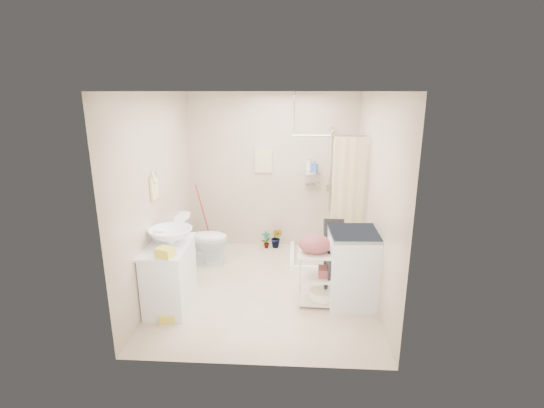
{
  "coord_description": "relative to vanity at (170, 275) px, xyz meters",
  "views": [
    {
      "loc": [
        0.37,
        -4.88,
        2.6
      ],
      "look_at": [
        0.07,
        0.25,
        1.13
      ],
      "focal_mm": 26.0,
      "sensor_mm": 36.0,
      "label": 1
    }
  ],
  "objects": [
    {
      "name": "floor",
      "position": [
        1.16,
        0.51,
        -0.4
      ],
      "size": [
        3.2,
        3.2,
        0.0
      ],
      "primitive_type": "plane",
      "color": "beige",
      "rests_on": "ground"
    },
    {
      "name": "ceiling",
      "position": [
        1.16,
        0.51,
        2.2
      ],
      "size": [
        2.8,
        3.2,
        0.04
      ],
      "primitive_type": "cube",
      "color": "silver",
      "rests_on": "ground"
    },
    {
      "name": "wall_back",
      "position": [
        1.16,
        2.11,
        0.9
      ],
      "size": [
        2.8,
        0.04,
        2.6
      ],
      "primitive_type": "cube",
      "color": "#C1AE96",
      "rests_on": "ground"
    },
    {
      "name": "wall_front",
      "position": [
        1.16,
        -1.09,
        0.9
      ],
      "size": [
        2.8,
        0.04,
        2.6
      ],
      "primitive_type": "cube",
      "color": "#C1AE96",
      "rests_on": "ground"
    },
    {
      "name": "wall_left",
      "position": [
        -0.24,
        0.51,
        0.9
      ],
      "size": [
        0.04,
        3.2,
        2.6
      ],
      "primitive_type": "cube",
      "color": "#C1AE96",
      "rests_on": "ground"
    },
    {
      "name": "wall_right",
      "position": [
        2.56,
        0.51,
        0.9
      ],
      "size": [
        0.04,
        3.2,
        2.6
      ],
      "primitive_type": "cube",
      "color": "#C1AE96",
      "rests_on": "ground"
    },
    {
      "name": "vanity",
      "position": [
        0.0,
        0.0,
        0.0
      ],
      "size": [
        0.55,
        0.93,
        0.8
      ],
      "primitive_type": "cube",
      "rotation": [
        0.0,
        0.0,
        0.04
      ],
      "color": "silver",
      "rests_on": "ground"
    },
    {
      "name": "sink",
      "position": [
        0.02,
        0.08,
        0.49
      ],
      "size": [
        0.56,
        0.56,
        0.18
      ],
      "primitive_type": "imported",
      "rotation": [
        0.0,
        0.0,
        -0.05
      ],
      "color": "white",
      "rests_on": "vanity"
    },
    {
      "name": "counter_basket",
      "position": [
        0.09,
        -0.35,
        0.45
      ],
      "size": [
        0.23,
        0.21,
        0.11
      ],
      "primitive_type": "cube",
      "rotation": [
        0.0,
        0.0,
        -0.37
      ],
      "color": "yellow",
      "rests_on": "vanity"
    },
    {
      "name": "floor_basket",
      "position": [
        0.07,
        -0.39,
        -0.33
      ],
      "size": [
        0.3,
        0.25,
        0.14
      ],
      "primitive_type": "cube",
      "rotation": [
        0.0,
        0.0,
        0.23
      ],
      "color": "yellow",
      "rests_on": "ground"
    },
    {
      "name": "toilet",
      "position": [
        0.12,
        1.25,
        -0.0
      ],
      "size": [
        0.8,
        0.48,
        0.8
      ],
      "primitive_type": "imported",
      "rotation": [
        0.0,
        0.0,
        1.61
      ],
      "color": "silver",
      "rests_on": "ground"
    },
    {
      "name": "mop",
      "position": [
        -0.04,
        1.95,
        0.16
      ],
      "size": [
        0.11,
        0.11,
        1.11
      ],
      "primitive_type": null,
      "rotation": [
        0.0,
        0.0,
        -0.08
      ],
      "color": "red",
      "rests_on": "ground"
    },
    {
      "name": "potted_plant_a",
      "position": [
        1.06,
        1.92,
        -0.25
      ],
      "size": [
        0.19,
        0.17,
        0.3
      ],
      "primitive_type": "imported",
      "rotation": [
        0.0,
        0.0,
        0.51
      ],
      "color": "brown",
      "rests_on": "ground"
    },
    {
      "name": "potted_plant_b",
      "position": [
        1.24,
        1.95,
        -0.23
      ],
      "size": [
        0.24,
        0.22,
        0.35
      ],
      "primitive_type": "imported",
      "rotation": [
        0.0,
        0.0,
        -0.4
      ],
      "color": "#9C5F36",
      "rests_on": "ground"
    },
    {
      "name": "hanging_towel",
      "position": [
        1.01,
        2.09,
        1.1
      ],
      "size": [
        0.28,
        0.03,
        0.42
      ],
      "primitive_type": "cube",
      "color": "beige",
      "rests_on": "wall_back"
    },
    {
      "name": "towel_ring",
      "position": [
        -0.22,
        0.31,
        1.07
      ],
      "size": [
        0.04,
        0.22,
        0.34
      ],
      "primitive_type": null,
      "color": "#F0DF87",
      "rests_on": "wall_left"
    },
    {
      "name": "tp_holder",
      "position": [
        -0.2,
        0.56,
        0.32
      ],
      "size": [
        0.08,
        0.12,
        0.14
      ],
      "primitive_type": null,
      "color": "white",
      "rests_on": "wall_left"
    },
    {
      "name": "shower",
      "position": [
        2.01,
        1.56,
        0.65
      ],
      "size": [
        1.1,
        1.1,
        2.1
      ],
      "primitive_type": null,
      "color": "white",
      "rests_on": "ground"
    },
    {
      "name": "shampoo_bottle_a",
      "position": [
        1.76,
        2.03,
        1.04
      ],
      "size": [
        0.12,
        0.12,
        0.23
      ],
      "primitive_type": "imported",
      "rotation": [
        0.0,
        0.0,
        -0.36
      ],
      "color": "silver",
      "rests_on": "shower"
    },
    {
      "name": "shampoo_bottle_b",
      "position": [
        1.86,
        2.03,
        1.01
      ],
      "size": [
        0.11,
        0.11,
        0.19
      ],
      "primitive_type": "imported",
      "rotation": [
        0.0,
        0.0,
        -0.35
      ],
      "color": "#365B9D",
      "rests_on": "shower"
    },
    {
      "name": "washing_machine",
      "position": [
        2.3,
        0.21,
        0.07
      ],
      "size": [
        0.68,
        0.7,
        0.95
      ],
      "primitive_type": "cube",
      "rotation": [
        0.0,
        0.0,
        0.05
      ],
      "color": "silver",
      "rests_on": "ground"
    },
    {
      "name": "laundry_rack",
      "position": [
        1.9,
        0.13,
        0.02
      ],
      "size": [
        0.62,
        0.38,
        0.84
      ],
      "primitive_type": null,
      "rotation": [
        0.0,
        0.0,
        -0.04
      ],
      "color": "beige",
      "rests_on": "ground"
    },
    {
      "name": "ironing_board",
      "position": [
        2.06,
        0.38,
        0.12
      ],
      "size": [
        0.31,
        0.21,
        1.05
      ],
      "primitive_type": null,
      "rotation": [
        0.0,
        0.0,
        0.45
      ],
      "color": "black",
      "rests_on": "ground"
    }
  ]
}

